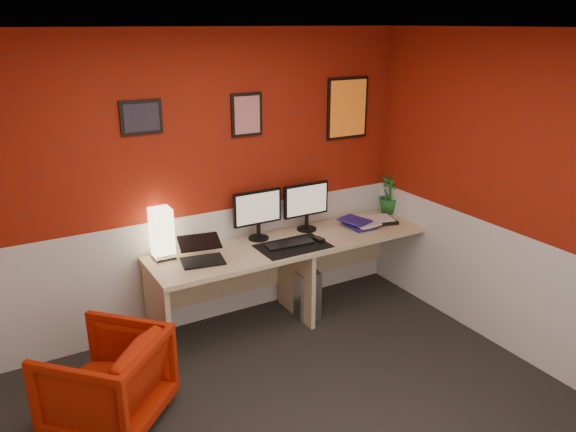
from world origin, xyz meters
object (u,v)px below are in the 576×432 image
object	(u,v)px
shoji_lamp	(162,235)
monitor_left	(258,208)
monitor_right	(307,200)
desk	(296,278)
laptop	(202,249)
pc_tower	(302,289)
zen_tray	(376,221)
potted_plant	(389,195)
armchair	(106,380)

from	to	relation	value
shoji_lamp	monitor_left	bearing A→B (deg)	-0.70
shoji_lamp	monitor_right	xyz separation A→B (m)	(1.34, -0.03, 0.09)
desk	monitor_left	bearing A→B (deg)	143.75
laptop	monitor_left	distance (m)	0.68
shoji_lamp	laptop	bearing A→B (deg)	-44.73
pc_tower	shoji_lamp	bearing A→B (deg)	-178.34
desk	zen_tray	xyz separation A→B (m)	(0.90, 0.02, 0.38)
desk	pc_tower	distance (m)	0.17
monitor_right	potted_plant	distance (m)	0.97
monitor_left	shoji_lamp	bearing A→B (deg)	179.30
laptop	shoji_lamp	bearing A→B (deg)	145.71
monitor_left	armchair	xyz separation A→B (m)	(-1.54, -0.81, -0.70)
monitor_right	armchair	distance (m)	2.29
zen_tray	monitor_left	bearing A→B (deg)	171.51
monitor_right	zen_tray	bearing A→B (deg)	-13.13
monitor_left	zen_tray	world-z (taller)	monitor_left
monitor_right	zen_tray	world-z (taller)	monitor_right
shoji_lamp	armchair	xyz separation A→B (m)	(-0.69, -0.82, -0.61)
laptop	armchair	xyz separation A→B (m)	(-0.93, -0.58, -0.52)
monitor_left	monitor_right	distance (m)	0.49
zen_tray	shoji_lamp	bearing A→B (deg)	174.79
desk	pc_tower	bearing A→B (deg)	25.47
laptop	monitor_right	size ratio (longest dim) A/B	0.57
laptop	potted_plant	xyz separation A→B (m)	(2.07, 0.23, 0.08)
shoji_lamp	zen_tray	size ratio (longest dim) A/B	1.14
shoji_lamp	monitor_left	size ratio (longest dim) A/B	0.69
potted_plant	pc_tower	distance (m)	1.31
desk	monitor_right	xyz separation A→B (m)	(0.22, 0.18, 0.66)
pc_tower	armchair	distance (m)	2.01
laptop	zen_tray	size ratio (longest dim) A/B	0.94
monitor_right	potted_plant	world-z (taller)	monitor_right
laptop	zen_tray	xyz separation A→B (m)	(1.78, 0.05, -0.09)
potted_plant	shoji_lamp	bearing A→B (deg)	179.68
monitor_left	pc_tower	bearing A→B (deg)	-23.67
armchair	laptop	bearing A→B (deg)	167.86
laptop	monitor_right	xyz separation A→B (m)	(1.10, 0.21, 0.18)
desk	zen_tray	size ratio (longest dim) A/B	7.43
zen_tray	armchair	xyz separation A→B (m)	(-2.71, -0.64, -0.43)
zen_tray	monitor_right	bearing A→B (deg)	166.87
monitor_right	potted_plant	xyz separation A→B (m)	(0.97, 0.01, -0.10)
monitor_left	monitor_right	bearing A→B (deg)	-1.78
monitor_left	zen_tray	size ratio (longest dim) A/B	1.66
desk	zen_tray	bearing A→B (deg)	1.41
monitor_right	armchair	size ratio (longest dim) A/B	0.83
monitor_right	zen_tray	xyz separation A→B (m)	(0.68, -0.16, -0.28)
laptop	monitor_left	size ratio (longest dim) A/B	0.57
pc_tower	armchair	world-z (taller)	armchair
shoji_lamp	zen_tray	xyz separation A→B (m)	(2.02, -0.18, -0.18)
shoji_lamp	laptop	distance (m)	0.35
monitor_left	pc_tower	world-z (taller)	monitor_left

